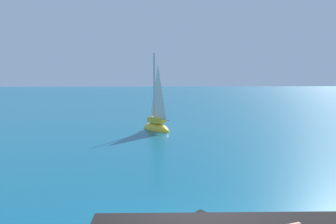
% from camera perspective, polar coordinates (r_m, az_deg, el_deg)
% --- Properties ---
extents(sailboat_near, '(2.28, 3.05, 5.58)m').
position_cam_1_polar(sailboat_near, '(26.13, -1.68, -1.96)').
color(sailboat_near, yellow).
rests_on(sailboat_near, ground).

